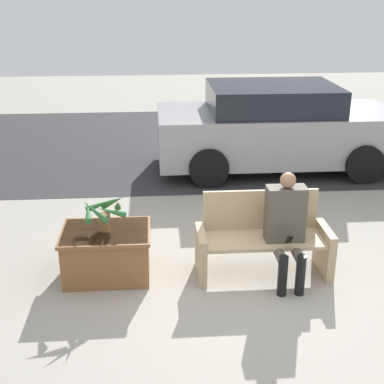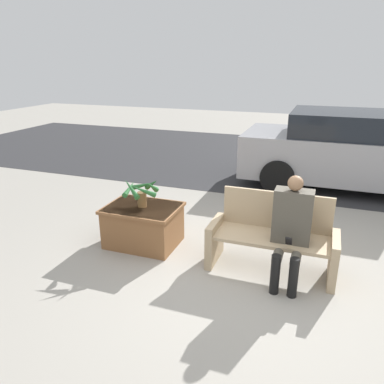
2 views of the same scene
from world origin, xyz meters
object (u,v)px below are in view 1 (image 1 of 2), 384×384
Objects in this scene: bench at (263,239)px; potted_plant at (105,211)px; person_seated at (286,224)px; planter_box at (107,251)px; parked_car at (276,127)px.

potted_plant is at bearing 178.56° from bench.
bench is at bearing 139.66° from person_seated.
planter_box is (-1.77, 0.04, -0.11)m from bench.
person_seated reaches higher than potted_plant.
person_seated is 2.42× the size of potted_plant.
bench is at bearing -1.44° from potted_plant.
parked_car is (2.73, 3.67, 0.45)m from planter_box.
potted_plant is (-1.77, 0.04, 0.39)m from bench.
bench is 1.77m from planter_box.
person_seated reaches higher than planter_box.
person_seated is 2.03m from planter_box.
bench is 1.21× the size of person_seated.
bench is 1.81m from potted_plant.
person_seated is 1.26× the size of planter_box.
planter_box is at bearing 173.56° from person_seated.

